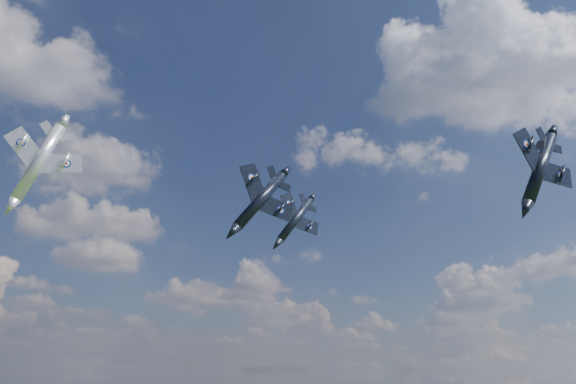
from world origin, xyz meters
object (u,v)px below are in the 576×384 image
jet_left_silver (39,162)px  jet_lead_navy (260,200)px  jet_right_navy (540,168)px  jet_high_navy (295,220)px

jet_left_silver → jet_lead_navy: bearing=-7.1°
jet_lead_navy → jet_right_navy: bearing=-33.0°
jet_high_navy → jet_left_silver: size_ratio=1.15×
jet_right_navy → jet_high_navy: 51.03m
jet_left_silver → jet_right_navy: bearing=-12.3°
jet_right_navy → jet_left_silver: bearing=157.2°
jet_lead_navy → jet_high_navy: 42.03m
jet_right_navy → jet_left_silver: size_ratio=1.12×
jet_lead_navy → jet_right_navy: 34.85m
jet_high_navy → jet_right_navy: bearing=-87.8°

